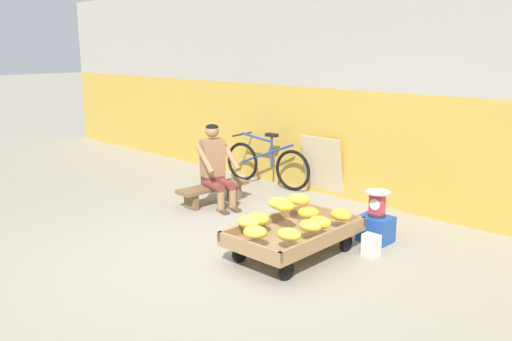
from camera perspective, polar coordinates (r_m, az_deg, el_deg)
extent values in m
plane|color=gray|center=(5.67, -4.88, -9.54)|extent=(80.00, 80.00, 0.00)
cube|color=gold|center=(7.72, 12.46, 2.46)|extent=(16.00, 0.30, 1.59)
cube|color=#A8A399|center=(7.59, 13.06, 14.33)|extent=(16.00, 0.30, 1.59)
cube|color=#99754C|center=(5.68, 4.14, -6.94)|extent=(0.87, 1.46, 0.05)
cube|color=#99754C|center=(5.90, 1.13, -5.36)|extent=(0.07, 1.44, 0.10)
cube|color=#99754C|center=(5.43, 7.45, -7.15)|extent=(0.07, 1.44, 0.10)
cube|color=#99754C|center=(6.19, 8.26, -4.62)|extent=(0.84, 0.06, 0.10)
cube|color=#99754C|center=(5.16, -0.81, -8.12)|extent=(0.84, 0.06, 0.10)
cylinder|color=black|center=(6.29, 4.80, -6.36)|extent=(0.05, 0.18, 0.18)
cylinder|color=black|center=(5.94, 9.60, -7.68)|extent=(0.05, 0.18, 0.18)
cylinder|color=black|center=(5.58, -1.74, -8.89)|extent=(0.05, 0.18, 0.18)
cylinder|color=black|center=(5.19, 3.27, -10.67)|extent=(0.05, 0.18, 0.18)
ellipsoid|color=gold|center=(5.20, -0.09, -6.62)|extent=(0.30, 0.28, 0.13)
ellipsoid|color=yellow|center=(5.60, 0.35, -5.16)|extent=(0.25, 0.19, 0.13)
ellipsoid|color=yellow|center=(5.49, -0.79, -5.54)|extent=(0.29, 0.26, 0.13)
ellipsoid|color=gold|center=(5.79, 9.08, -4.71)|extent=(0.27, 0.22, 0.13)
ellipsoid|color=gold|center=(5.51, 6.84, -5.54)|extent=(0.27, 0.23, 0.13)
ellipsoid|color=gold|center=(5.81, 5.66, -4.53)|extent=(0.30, 0.28, 0.13)
ellipsoid|color=gold|center=(5.15, 3.56, -6.85)|extent=(0.29, 0.26, 0.13)
ellipsoid|color=gold|center=(5.41, 5.83, -5.90)|extent=(0.29, 0.27, 0.13)
ellipsoid|color=gold|center=(5.60, 3.02, -3.78)|extent=(0.24, 0.18, 0.13)
ellipsoid|color=gold|center=(5.67, 2.51, -3.52)|extent=(0.30, 0.27, 0.13)
ellipsoid|color=yellow|center=(5.88, 4.62, -3.08)|extent=(0.30, 0.27, 0.13)
cube|color=brown|center=(7.56, -4.61, -1.76)|extent=(0.35, 1.11, 0.05)
cube|color=brown|center=(7.83, -2.38, -2.22)|extent=(0.24, 0.09, 0.22)
cube|color=brown|center=(7.38, -6.94, -3.29)|extent=(0.24, 0.09, 0.22)
cylinder|color=#9E704C|center=(7.29, -2.52, -3.19)|extent=(0.10, 0.10, 0.27)
cube|color=#4C3D2D|center=(7.27, -2.28, -4.17)|extent=(0.24, 0.14, 0.04)
cylinder|color=brown|center=(7.41, -3.29, -1.44)|extent=(0.42, 0.22, 0.13)
cylinder|color=#9E704C|center=(7.21, -3.77, -3.40)|extent=(0.10, 0.10, 0.27)
cube|color=#4C3D2D|center=(7.19, -3.54, -4.39)|extent=(0.24, 0.14, 0.04)
cylinder|color=brown|center=(7.33, -4.53, -1.63)|extent=(0.42, 0.22, 0.13)
cube|color=brown|center=(7.54, -4.62, -1.06)|extent=(0.28, 0.32, 0.14)
cube|color=#9E704C|center=(7.46, -4.67, 1.40)|extent=(0.25, 0.35, 0.52)
cylinder|color=#9E704C|center=(7.41, -2.73, 1.55)|extent=(0.47, 0.19, 0.36)
cylinder|color=#9E704C|center=(7.23, -5.50, 1.21)|extent=(0.47, 0.19, 0.36)
sphere|color=#9E704C|center=(7.40, -4.72, 4.24)|extent=(0.19, 0.19, 0.19)
ellipsoid|color=black|center=(7.39, -4.73, 4.64)|extent=(0.17, 0.17, 0.09)
cube|color=#234CA8|center=(6.28, 12.71, -6.10)|extent=(0.36, 0.28, 0.30)
cylinder|color=#28282D|center=(6.22, 12.78, -4.66)|extent=(0.20, 0.20, 0.03)
cube|color=#C6384C|center=(6.18, 12.85, -3.47)|extent=(0.16, 0.10, 0.24)
cylinder|color=white|center=(6.14, 12.58, -3.58)|extent=(0.13, 0.01, 0.13)
cylinder|color=#B2B5BA|center=(6.15, 12.91, -2.26)|extent=(0.30, 0.30, 0.01)
torus|color=black|center=(8.84, -1.47, 0.96)|extent=(0.64, 0.11, 0.64)
torus|color=black|center=(8.23, 3.94, 0.01)|extent=(0.64, 0.11, 0.64)
cylinder|color=#234299|center=(8.48, 1.14, 1.82)|extent=(1.03, 0.13, 0.43)
cylinder|color=#234299|center=(8.41, 1.68, 2.00)|extent=(0.04, 0.04, 0.48)
cylinder|color=#234299|center=(8.56, 0.07, 3.57)|extent=(0.62, 0.09, 0.12)
cube|color=black|center=(8.36, 1.70, 3.82)|extent=(0.21, 0.12, 0.05)
cylinder|color=black|center=(8.75, -1.49, 3.90)|extent=(0.07, 0.48, 0.03)
cube|color=#C6B289|center=(8.02, 7.10, 0.49)|extent=(0.70, 0.20, 0.89)
cube|color=silver|center=(5.85, 12.22, -7.82)|extent=(0.18, 0.12, 0.24)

